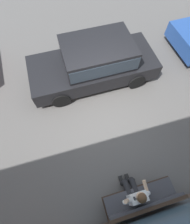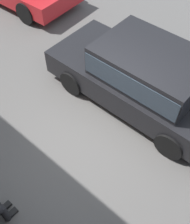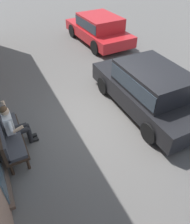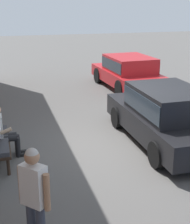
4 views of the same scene
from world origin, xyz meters
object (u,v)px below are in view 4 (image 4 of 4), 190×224
Objects in this scene: person_on_phone at (2,130)px; pedestrian_standing at (34,195)px; parked_car_mid at (166,113)px; parked_car_far at (128,71)px.

pedestrian_standing is at bearing -173.97° from person_on_phone.
parked_car_mid is at bearing -93.15° from person_on_phone.
pedestrian_standing reaches higher than person_on_phone.
pedestrian_standing reaches higher than parked_car_far.
parked_car_far is 10.34m from pedestrian_standing.
person_on_phone is 0.31× the size of parked_car_mid.
parked_car_mid is (-0.23, -4.11, 0.11)m from person_on_phone.
person_on_phone is 4.11m from parked_car_mid.
parked_car_mid is 5.03m from pedestrian_standing.
person_on_phone is 0.77× the size of pedestrian_standing.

